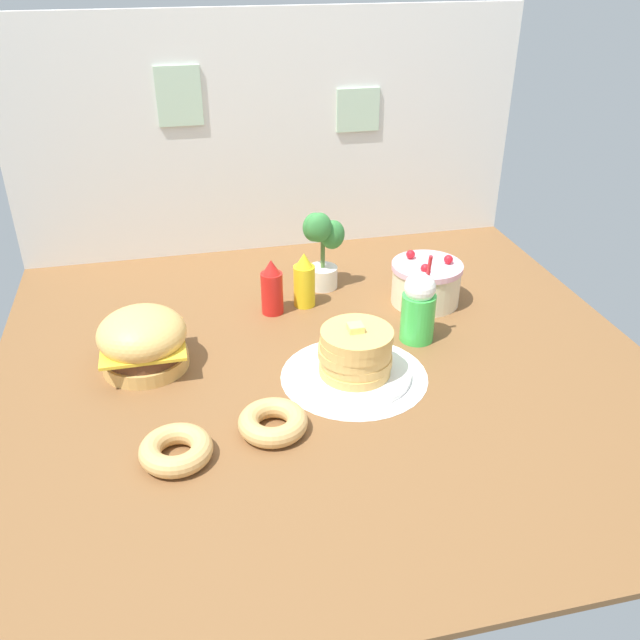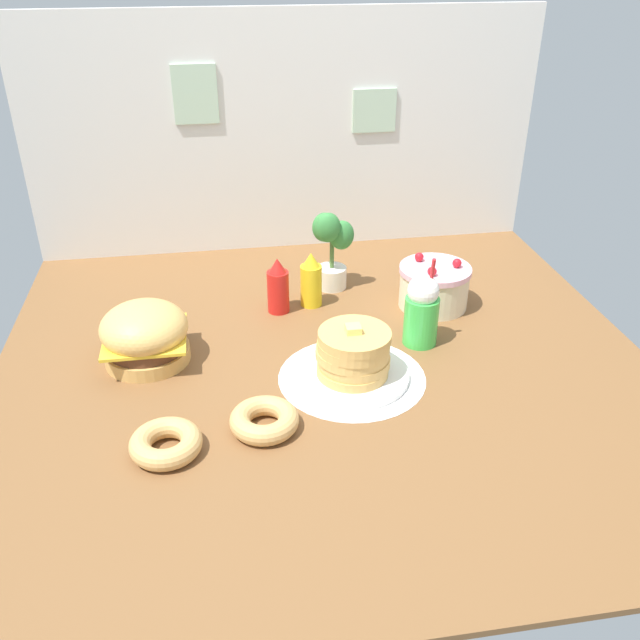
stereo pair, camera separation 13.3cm
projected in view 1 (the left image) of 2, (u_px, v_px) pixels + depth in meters
The scene contains 12 objects.
ground_plane at pixel (327, 367), 2.32m from camera, with size 2.22×2.11×0.02m, color brown.
back_wall at pixel (271, 135), 2.95m from camera, with size 2.22×0.04×1.03m.
doily_mat at pixel (354, 376), 2.25m from camera, with size 0.49×0.49×0.00m, color white.
burger at pixel (143, 341), 2.26m from camera, with size 0.29×0.29×0.21m.
pancake_stack at pixel (355, 356), 2.22m from camera, with size 0.38×0.38×0.19m.
layer_cake at pixel (426, 283), 2.67m from camera, with size 0.28×0.28×0.20m.
ketchup_bottle at pixel (272, 288), 2.59m from camera, with size 0.08×0.08×0.22m.
mustard_bottle at pixel (304, 281), 2.64m from camera, with size 0.08×0.08×0.22m.
cream_soda_cup at pixel (419, 307), 2.40m from camera, with size 0.12×0.12×0.33m.
donut_pink_glaze at pixel (176, 449), 1.89m from camera, with size 0.21×0.21×0.06m.
donut_chocolate at pixel (273, 422), 1.99m from camera, with size 0.21×0.21×0.06m.
potted_plant at pixel (322, 247), 2.74m from camera, with size 0.16×0.13×0.34m.
Camera 1 is at (-0.46, -1.88, 1.28)m, focal length 38.26 mm.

